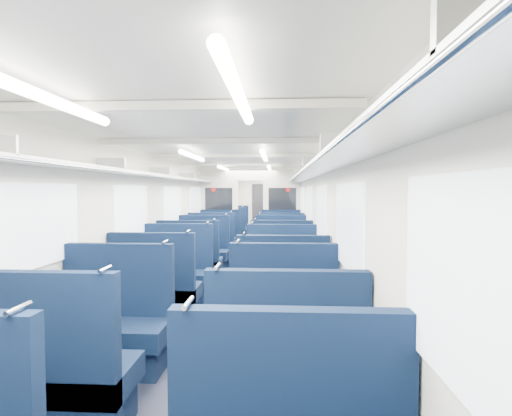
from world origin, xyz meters
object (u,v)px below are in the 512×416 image
object	(u,v)px
seat_4	(51,382)
seat_15	(281,254)
seat_19	(281,241)
seat_22	(232,229)
seat_18	(219,240)
bulkhead	(250,208)
seat_23	(280,229)
seat_11	(282,278)
seat_14	(203,254)
seat_8	(156,294)
seat_16	(213,246)
seat_17	(281,247)
seat_20	(229,232)
seat_12	(190,265)
seat_21	(280,233)
seat_6	(114,329)
end_door	(261,207)
seat_7	(284,328)
seat_10	(176,276)
seat_9	(283,300)
seat_13	(281,264)
seat_5	(286,379)

from	to	relation	value
seat_4	seat_15	distance (m)	6.11
seat_19	seat_22	world-z (taller)	same
seat_18	bulkhead	bearing A→B (deg)	19.03
seat_19	seat_23	distance (m)	3.08
seat_4	seat_11	distance (m)	3.87
seat_14	seat_23	size ratio (longest dim) A/B	1.00
seat_8	seat_15	world-z (taller)	same
seat_15	seat_16	xyz separation A→B (m)	(-1.66, 1.16, 0.00)
seat_17	seat_18	bearing A→B (deg)	145.03
bulkhead	seat_20	size ratio (longest dim) A/B	2.27
seat_23	seat_12	bearing A→B (deg)	-103.85
bulkhead	seat_8	bearing A→B (deg)	-97.87
seat_15	seat_23	size ratio (longest dim) A/B	1.00
seat_22	seat_21	bearing A→B (deg)	-31.25
seat_6	seat_16	distance (m)	5.94
seat_8	seat_20	size ratio (longest dim) A/B	1.00
end_door	seat_11	distance (m)	11.52
seat_8	seat_22	size ratio (longest dim) A/B	1.00
seat_7	seat_21	bearing A→B (deg)	90.00
seat_12	seat_15	size ratio (longest dim) A/B	1.00
seat_11	seat_21	bearing A→B (deg)	90.00
seat_10	seat_19	size ratio (longest dim) A/B	1.00
seat_16	seat_23	bearing A→B (deg)	68.52
seat_8	seat_14	distance (m)	3.33
end_door	seat_15	distance (m)	9.15
seat_14	seat_10	bearing A→B (deg)	-90.00
seat_19	seat_21	bearing A→B (deg)	90.00
seat_23	seat_22	bearing A→B (deg)	-178.59
bulkhead	seat_14	distance (m)	2.93
seat_9	seat_11	xyz separation A→B (m)	(0.00, 1.25, 0.00)
seat_13	seat_18	size ratio (longest dim) A/B	1.00
seat_5	seat_9	world-z (taller)	same
seat_17	seat_20	distance (m)	3.64
seat_12	seat_17	bearing A→B (deg)	56.20
seat_20	seat_9	bearing A→B (deg)	-78.27
seat_10	seat_17	distance (m)	3.85
seat_14	seat_20	distance (m)	4.46
seat_4	seat_9	bearing A→B (deg)	53.51
seat_20	seat_6	bearing A→B (deg)	-90.00
seat_16	end_door	bearing A→B (deg)	84.02
seat_20	seat_21	bearing A→B (deg)	-1.07
seat_6	seat_22	xyz separation A→B (m)	(0.00, 10.12, 0.00)
seat_5	seat_12	xyz separation A→B (m)	(-1.66, 4.39, 0.00)
end_door	seat_19	xyz separation A→B (m)	(0.83, -6.79, -0.62)
seat_10	seat_12	distance (m)	0.99
seat_13	seat_23	xyz separation A→B (m)	(0.00, 6.59, 0.00)
seat_11	seat_18	xyz separation A→B (m)	(-1.66, 4.67, 0.00)
seat_13	seat_21	world-z (taller)	same
seat_10	seat_23	world-z (taller)	same
seat_11	seat_22	distance (m)	7.90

